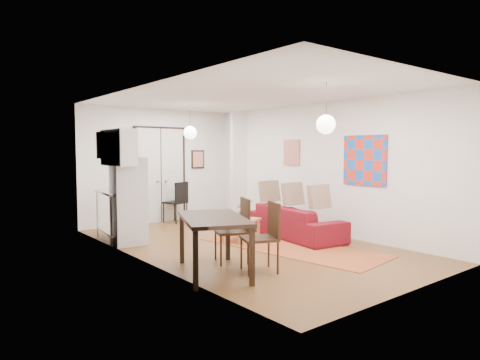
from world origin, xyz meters
TOP-DOWN VIEW (x-y plane):
  - floor at (0.00, 0.00)m, footprint 7.00×7.00m
  - ceiling at (0.00, 0.00)m, footprint 4.20×7.00m
  - wall_back at (0.00, 3.50)m, footprint 4.20×0.02m
  - wall_front at (0.00, -3.50)m, footprint 4.20×0.02m
  - wall_left at (-2.10, 0.00)m, footprint 0.02×7.00m
  - wall_right at (2.10, 0.00)m, footprint 0.02×7.00m
  - double_doors at (0.00, 3.46)m, footprint 1.44×0.06m
  - stub_partition at (1.85, 2.55)m, footprint 0.50×0.10m
  - wall_cabinet at (-1.92, 1.50)m, footprint 0.35×1.00m
  - painting_popart at (2.08, -1.25)m, footprint 0.05×1.00m
  - painting_abstract at (2.08, 0.80)m, footprint 0.05×0.50m
  - poster_back at (1.15, 3.47)m, footprint 0.40×0.03m
  - print_left at (-2.07, 2.00)m, footprint 0.03×0.44m
  - pendant_back at (0.00, 2.00)m, footprint 0.30×0.30m
  - pendant_front at (0.00, -2.00)m, footprint 0.30×0.30m
  - kilim_rug at (0.53, -0.71)m, footprint 1.88×3.80m
  - sofa at (1.28, -0.13)m, footprint 2.42×1.22m
  - coffee_table at (0.23, 0.43)m, footprint 1.06×0.84m
  - potted_plant at (0.33, 0.43)m, footprint 0.43×0.46m
  - kitchen_counter at (-1.75, 2.00)m, footprint 0.84×1.40m
  - bowl at (-1.75, 1.70)m, footprint 0.31×0.31m
  - soap_bottle at (-1.75, 2.25)m, footprint 0.12×0.13m
  - fridge at (-1.75, 1.47)m, footprint 0.68×0.68m
  - dining_table at (-1.59, -1.22)m, footprint 1.43×1.77m
  - dining_chair_near at (-0.99, -0.76)m, footprint 0.66×0.79m
  - dining_chair_far at (-0.99, -1.46)m, footprint 0.66×0.79m
  - black_side_chair at (0.24, 3.25)m, footprint 0.61×0.62m

SIDE VIEW (x-z plane):
  - floor at x=0.00m, z-range 0.00..0.00m
  - kilim_rug at x=0.53m, z-range 0.00..0.01m
  - sofa at x=1.28m, z-range 0.00..0.68m
  - coffee_table at x=0.23m, z-range 0.15..0.56m
  - potted_plant at x=0.33m, z-range 0.41..0.81m
  - black_side_chair at x=0.24m, z-range 0.09..1.14m
  - dining_chair_near at x=-0.99m, z-range 0.09..1.15m
  - dining_chair_far at x=-0.99m, z-range 0.09..1.15m
  - kitchen_counter at x=-1.75m, z-range 0.17..1.18m
  - dining_table at x=-1.59m, z-range 0.33..1.19m
  - fridge at x=-1.75m, z-range 0.00..1.71m
  - bowl at x=-1.75m, z-range 1.01..1.07m
  - soap_bottle at x=-1.75m, z-range 1.01..1.23m
  - double_doors at x=0.00m, z-range -0.05..2.45m
  - wall_back at x=0.00m, z-range 0.00..2.90m
  - wall_front at x=0.00m, z-range 0.00..2.90m
  - wall_left at x=-2.10m, z-range 0.00..2.90m
  - wall_right at x=2.10m, z-range 0.00..2.90m
  - stub_partition at x=1.85m, z-range 0.00..2.90m
  - poster_back at x=1.15m, z-range 1.35..1.85m
  - painting_popart at x=2.08m, z-range 1.15..2.15m
  - painting_abstract at x=2.08m, z-range 1.50..2.10m
  - wall_cabinet at x=-1.92m, z-range 1.55..2.25m
  - print_left at x=-2.07m, z-range 1.68..2.22m
  - pendant_back at x=0.00m, z-range 1.85..2.65m
  - pendant_front at x=0.00m, z-range 1.85..2.65m
  - ceiling at x=0.00m, z-range 2.89..2.91m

